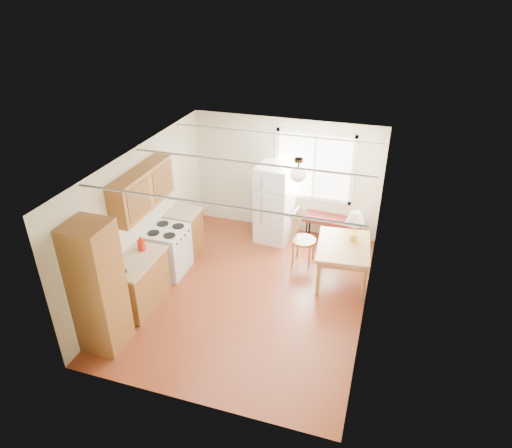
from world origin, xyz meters
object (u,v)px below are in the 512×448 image
at_px(chair, 299,233).
at_px(bench, 333,221).
at_px(refrigerator, 274,203).
at_px(dining_table, 343,250).

bearing_deg(chair, bench, 65.48).
bearing_deg(refrigerator, chair, -39.25).
xyz_separation_m(refrigerator, bench, (1.20, 0.25, -0.34)).
distance_m(dining_table, chair, 0.99).
height_order(bench, dining_table, dining_table).
xyz_separation_m(bench, dining_table, (0.40, -1.35, 0.17)).
distance_m(bench, dining_table, 1.41).
distance_m(refrigerator, chair, 1.01).
bearing_deg(dining_table, bench, 100.63).
relative_size(refrigerator, chair, 1.54).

